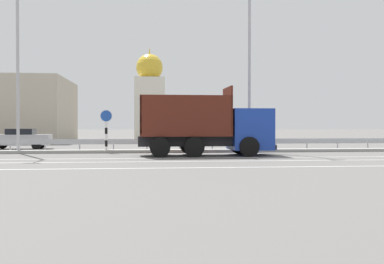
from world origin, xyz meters
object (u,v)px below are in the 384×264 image
Objects in this scene: median_road_sign at (106,130)px; church_tower at (150,98)px; parked_car_3 at (19,139)px; dump_truck at (222,131)px; street_lamp_2 at (250,61)px; street_lamp_1 at (17,54)px.

church_tower reaches higher than median_road_sign.
parked_car_3 is 0.38× the size of church_tower.
church_tower is (-3.70, 30.69, 3.68)m from dump_truck.
street_lamp_2 is at bearing -110.39° from parked_car_3.
street_lamp_1 is at bearing 179.61° from street_lamp_2.
median_road_sign is 0.25× the size of street_lamp_2.
street_lamp_2 is at bearing 141.24° from dump_truck.
street_lamp_2 is at bearing -0.66° from median_road_sign.
median_road_sign is 0.24× the size of street_lamp_1.
street_lamp_1 is 2.51× the size of parked_car_3.
dump_truck reaches higher than median_road_sign.
median_road_sign is 6.76m from street_lamp_1.
street_lamp_2 is at bearing -78.02° from church_tower.
street_lamp_1 reaches higher than median_road_sign.
parked_car_3 is at bearing 162.24° from street_lamp_2.
dump_truck is 2.84× the size of median_road_sign.
dump_truck is at bearing -123.53° from parked_car_3.
dump_truck is 7.05m from median_road_sign.
parked_car_3 is (-6.25, 4.67, -0.60)m from median_road_sign.
parked_car_3 is at bearing 104.01° from street_lamp_1.
church_tower is (-5.92, 27.88, -0.52)m from street_lamp_2.
median_road_sign is 0.23× the size of church_tower.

